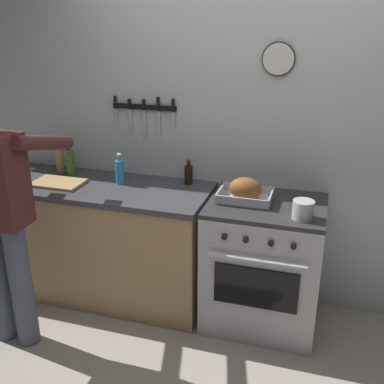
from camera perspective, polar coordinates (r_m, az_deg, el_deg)
name	(u,v)px	position (r m, az deg, el deg)	size (l,w,h in m)	color
wall_back	(247,129)	(3.25, 6.87, 7.89)	(6.00, 0.13, 2.60)	silver
counter_block	(79,235)	(3.64, -14.03, -5.31)	(2.03, 0.65, 0.90)	tan
stove	(263,264)	(3.20, 8.92, -8.89)	(0.76, 0.67, 0.90)	#BCBCC1
roasting_pan	(245,191)	(3.00, 6.71, 0.13)	(0.35, 0.26, 0.16)	#B7B7BC
saucepan	(303,210)	(2.80, 13.77, -2.18)	(0.13, 0.13, 0.12)	#B7B7BC
cutting_board	(58,183)	(3.44, -16.46, 1.10)	(0.36, 0.24, 0.02)	tan
bottle_olive_oil	(70,162)	(3.58, -15.04, 3.65)	(0.07, 0.07, 0.26)	#385623
bottle_vinegar	(59,160)	(3.68, -16.31, 3.93)	(0.07, 0.07, 0.24)	#997F4C
bottle_dish_soap	(120,171)	(3.33, -9.05, 2.60)	(0.06, 0.06, 0.22)	#338CCC
bottle_soy_sauce	(189,174)	(3.28, -0.43, 2.26)	(0.06, 0.06, 0.18)	black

